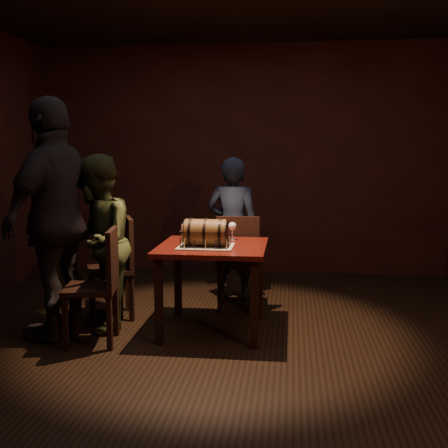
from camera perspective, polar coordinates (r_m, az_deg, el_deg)
The scene contains 16 objects.
room_shell at distance 4.48m, azimuth -1.08°, elevation 5.63°, with size 5.04×5.04×2.80m.
pub_table at distance 4.76m, azimuth -1.16°, elevation -3.45°, with size 0.90×0.90×0.75m.
cake_board at distance 4.63m, azimuth -1.84°, elevation -2.31°, with size 0.45×0.35×0.01m, color #9D937F.
barrel_cake at distance 4.61m, azimuth -1.86°, elevation -0.88°, with size 0.40×0.24×0.24m.
birthday_candles at distance 4.63m, azimuth -1.85°, elevation -1.74°, with size 0.40×0.30×0.09m.
wine_glass_left at distance 5.02m, azimuth -3.16°, elevation -0.23°, with size 0.07×0.07×0.16m.
wine_glass_mid at distance 5.10m, azimuth -1.64°, elevation -0.09°, with size 0.07×0.07×0.16m.
wine_glass_right at distance 4.96m, azimuth 0.85°, elevation -0.31°, with size 0.07×0.07×0.16m.
pint_of_ale at distance 4.91m, azimuth -2.19°, elevation -0.95°, with size 0.07×0.07×0.15m.
menu_card at distance 5.06m, azimuth -3.71°, elevation -0.77°, with size 0.10×0.05×0.13m, color white, non-canonical shape.
chair_back at distance 5.36m, azimuth 1.45°, elevation -3.43°, with size 0.42×0.42×0.93m.
chair_left_rear at distance 5.27m, azimuth -10.62°, elevation -3.78°, with size 0.52×0.52×0.93m.
chair_left_front at distance 4.60m, azimuth -12.45°, elevation -5.55°, with size 0.46×0.46×0.93m.
person_back at distance 5.74m, azimuth 0.88°, elevation -0.50°, with size 0.54×0.35×1.47m, color #1A2135.
person_left_rear at distance 4.90m, azimuth -12.75°, elevation -1.91°, with size 0.74×0.57×1.51m, color #30371B.
person_left_front at distance 4.78m, azimuth -16.65°, elevation 0.49°, with size 1.16×0.48×1.98m, color black.
Camera 1 is at (0.62, -4.44, 1.59)m, focal length 45.00 mm.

